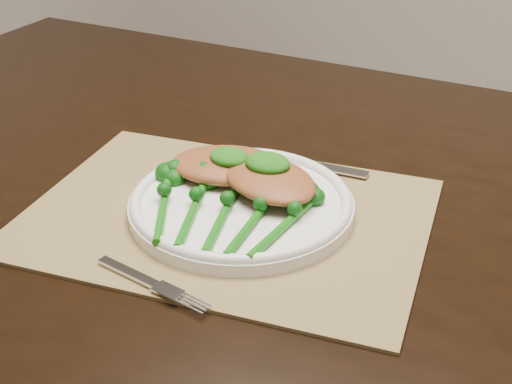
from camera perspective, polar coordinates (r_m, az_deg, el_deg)
The scene contains 9 objects.
placemat at distance 0.83m, azimuth -2.34°, elevation -1.95°, with size 0.46×0.33×0.00m, color olive.
dinner_plate at distance 0.83m, azimuth -1.19°, elevation -0.89°, with size 0.26×0.26×0.02m.
knife at distance 0.94m, azimuth 2.02°, elevation 2.65°, with size 0.20×0.05×0.01m.
fork at distance 0.71m, azimuth -7.76°, elevation -7.53°, with size 0.14×0.02×0.00m.
chicken_fillet_left at distance 0.87m, azimuth -2.29°, elevation 2.17°, with size 0.14×0.10×0.03m, color #96542B.
chicken_fillet_right at distance 0.83m, azimuth 1.06°, elevation 1.04°, with size 0.13×0.09×0.03m, color #96542B.
pesto_dollop_left at distance 0.86m, azimuth -2.15°, elevation 2.82°, with size 0.05×0.04×0.02m, color #124F0B.
pesto_dollop_right at distance 0.83m, azimuth 0.94°, elevation 2.32°, with size 0.05×0.05×0.02m, color #124F0B.
broccolini_bundle at distance 0.79m, azimuth -2.70°, elevation -1.92°, with size 0.21×0.22×0.04m.
Camera 1 is at (0.31, -0.71, 1.18)m, focal length 50.00 mm.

